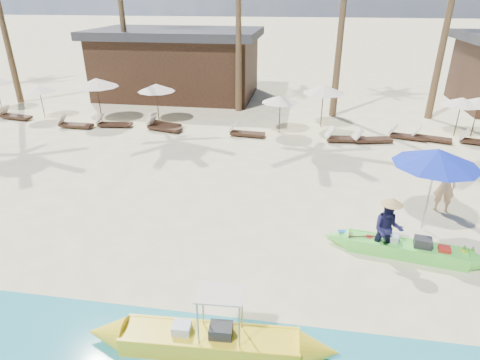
% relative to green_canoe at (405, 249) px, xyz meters
% --- Properties ---
extents(ground, '(240.00, 240.00, 0.00)m').
position_rel_green_canoe_xyz_m(ground, '(-3.39, -0.49, -0.21)').
color(ground, '#F5E7B5').
rests_on(ground, ground).
extents(green_canoe, '(4.78, 1.11, 0.61)m').
position_rel_green_canoe_xyz_m(green_canoe, '(0.00, 0.00, 0.00)').
color(green_canoe, '#5AE445').
rests_on(green_canoe, ground).
extents(yellow_canoe, '(5.54, 0.90, 1.44)m').
position_rel_green_canoe_xyz_m(yellow_canoe, '(-4.43, -3.89, 0.03)').
color(yellow_canoe, yellow).
rests_on(yellow_canoe, ground).
extents(tourist, '(0.69, 0.51, 1.73)m').
position_rel_green_canoe_xyz_m(tourist, '(1.64, 2.74, 0.66)').
color(tourist, tan).
rests_on(tourist, ground).
extents(vendor_green, '(0.84, 0.69, 1.61)m').
position_rel_green_canoe_xyz_m(vendor_green, '(-0.57, -0.09, 0.60)').
color(vendor_green, '#16163C').
rests_on(vendor_green, ground).
extents(blue_umbrella, '(2.35, 2.35, 2.53)m').
position_rel_green_canoe_xyz_m(blue_umbrella, '(0.79, 1.50, 2.08)').
color(blue_umbrella, '#99999E').
rests_on(blue_umbrella, ground).
extents(resort_parasol_2, '(1.77, 1.77, 1.82)m').
position_rel_green_canoe_xyz_m(resort_parasol_2, '(-17.31, 10.52, 1.43)').
color(resort_parasol_2, '#372216').
rests_on(resort_parasol_2, ground).
extents(lounger_2_left, '(1.98, 0.89, 0.65)m').
position_rel_green_canoe_xyz_m(lounger_2_left, '(-18.82, 9.99, 0.01)').
color(lounger_2_left, '#372216').
rests_on(lounger_2_left, ground).
extents(resort_parasol_3, '(2.27, 2.27, 2.34)m').
position_rel_green_canoe_xyz_m(resort_parasol_3, '(-13.79, 10.38, 1.90)').
color(resort_parasol_3, '#372216').
rests_on(resort_parasol_3, ground).
extents(lounger_3_left, '(1.85, 0.63, 0.62)m').
position_rel_green_canoe_xyz_m(lounger_3_left, '(-14.68, 9.04, 0.00)').
color(lounger_3_left, '#372216').
rests_on(lounger_3_left, ground).
extents(lounger_3_right, '(1.88, 0.77, 0.62)m').
position_rel_green_canoe_xyz_m(lounger_3_right, '(-12.74, 9.48, 0.00)').
color(lounger_3_right, '#372216').
rests_on(lounger_3_right, ground).
extents(resort_parasol_4, '(1.98, 1.98, 2.04)m').
position_rel_green_canoe_xyz_m(resort_parasol_4, '(-10.70, 10.86, 1.64)').
color(resort_parasol_4, '#372216').
rests_on(resort_parasol_4, ground).
extents(lounger_4_left, '(1.98, 1.16, 0.64)m').
position_rel_green_canoe_xyz_m(lounger_4_left, '(-10.19, 9.93, 0.01)').
color(lounger_4_left, '#372216').
rests_on(lounger_4_left, ground).
extents(lounger_4_right, '(1.96, 1.03, 0.64)m').
position_rel_green_canoe_xyz_m(lounger_4_right, '(-9.96, 9.30, 0.01)').
color(lounger_4_right, '#372216').
rests_on(lounger_4_right, ground).
extents(resort_parasol_5, '(1.83, 1.83, 1.89)m').
position_rel_green_canoe_xyz_m(resort_parasol_5, '(-4.06, 10.01, 1.50)').
color(resort_parasol_5, '#372216').
rests_on(resort_parasol_5, ground).
extents(lounger_5_left, '(1.81, 0.72, 0.60)m').
position_rel_green_canoe_xyz_m(lounger_5_left, '(-5.67, 9.09, -0.01)').
color(lounger_5_left, '#372216').
rests_on(lounger_5_left, ground).
extents(resort_parasol_6, '(2.14, 2.14, 2.20)m').
position_rel_green_canoe_xyz_m(resort_parasol_6, '(-1.96, 11.26, 1.78)').
color(resort_parasol_6, '#372216').
rests_on(resort_parasol_6, ground).
extents(lounger_6_left, '(1.97, 0.78, 0.65)m').
position_rel_green_canoe_xyz_m(lounger_6_left, '(-0.96, 8.99, 0.01)').
color(lounger_6_left, '#372216').
rests_on(lounger_6_left, ground).
extents(lounger_6_right, '(1.92, 1.00, 0.63)m').
position_rel_green_canoe_xyz_m(lounger_6_right, '(0.26, 9.08, 0.00)').
color(lounger_6_right, '#372216').
rests_on(lounger_6_right, ground).
extents(resort_parasol_7, '(1.86, 1.86, 1.91)m').
position_rel_green_canoe_xyz_m(resort_parasol_7, '(4.49, 10.75, 1.52)').
color(resort_parasol_7, '#372216').
rests_on(resort_parasol_7, ground).
extents(lounger_7_left, '(1.81, 0.95, 0.59)m').
position_rel_green_canoe_xyz_m(lounger_7_left, '(2.01, 9.90, -0.01)').
color(lounger_7_left, '#372216').
rests_on(lounger_7_left, ground).
extents(lounger_7_right, '(1.84, 1.03, 0.60)m').
position_rel_green_canoe_xyz_m(lounger_7_right, '(3.09, 9.78, -0.01)').
color(lounger_7_right, '#372216').
rests_on(lounger_7_right, ground).
extents(resort_parasol_8, '(1.88, 1.88, 1.94)m').
position_rel_green_canoe_xyz_m(resort_parasol_8, '(5.28, 10.81, 1.54)').
color(resort_parasol_8, '#372216').
rests_on(resort_parasol_8, ground).
extents(lounger_8_left, '(1.82, 0.99, 0.59)m').
position_rel_green_canoe_xyz_m(lounger_8_left, '(5.17, 9.59, -0.01)').
color(lounger_8_left, '#372216').
rests_on(lounger_8_left, ground).
extents(pavilion_west, '(10.80, 6.60, 4.30)m').
position_rel_green_canoe_xyz_m(pavilion_west, '(-11.39, 17.01, 1.99)').
color(pavilion_west, '#372216').
rests_on(pavilion_west, ground).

